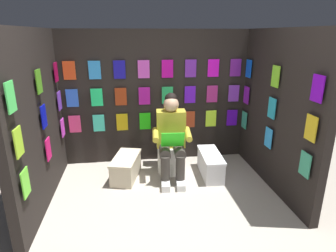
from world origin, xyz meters
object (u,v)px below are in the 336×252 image
object	(u,v)px
comic_longbox_near	(210,164)
person_reading	(171,137)
toilet	(170,149)
comic_longbox_far	(126,167)

from	to	relation	value
comic_longbox_near	person_reading	bearing A→B (deg)	-0.12
toilet	comic_longbox_near	xyz separation A→B (m)	(-0.55, 0.26, -0.16)
comic_longbox_near	comic_longbox_far	size ratio (longest dim) A/B	1.01
person_reading	comic_longbox_near	xyz separation A→B (m)	(-0.56, 0.03, -0.43)
person_reading	comic_longbox_far	xyz separation A→B (m)	(0.64, -0.04, -0.44)
comic_longbox_near	comic_longbox_far	distance (m)	1.21
person_reading	comic_longbox_far	bearing A→B (deg)	0.54
toilet	person_reading	size ratio (longest dim) A/B	0.65
toilet	comic_longbox_near	world-z (taller)	toilet
toilet	person_reading	world-z (taller)	person_reading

